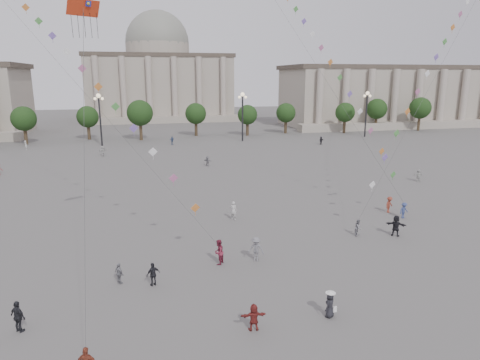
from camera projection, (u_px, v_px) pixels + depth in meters
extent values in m
plane|color=#504E4C|center=(269.00, 313.00, 25.80)|extent=(360.00, 360.00, 0.00)
cube|color=#9F9785|center=(415.00, 97.00, 130.38)|extent=(80.00, 22.00, 16.00)
cube|color=#473D34|center=(417.00, 68.00, 128.36)|extent=(81.60, 22.44, 1.20)
cube|color=#9F9785|center=(441.00, 124.00, 119.71)|extent=(84.00, 4.00, 2.00)
cube|color=#9F9785|center=(160.00, 89.00, 146.56)|extent=(46.00, 30.00, 20.00)
cube|color=#473D34|center=(158.00, 57.00, 144.07)|extent=(46.92, 30.60, 1.20)
cube|color=#9F9785|center=(163.00, 120.00, 132.57)|extent=(48.30, 4.00, 2.00)
cylinder|color=#9F9785|center=(158.00, 51.00, 143.63)|extent=(21.00, 21.00, 5.00)
sphere|color=gray|center=(158.00, 43.00, 143.04)|extent=(21.00, 21.00, 21.00)
cylinder|color=#332719|center=(32.00, 134.00, 92.65)|extent=(0.70, 0.70, 3.52)
sphere|color=black|center=(30.00, 117.00, 91.79)|extent=(5.12, 5.12, 5.12)
cylinder|color=#332719|center=(90.00, 133.00, 95.29)|extent=(0.70, 0.70, 3.52)
sphere|color=black|center=(89.00, 116.00, 94.43)|extent=(5.12, 5.12, 5.12)
cylinder|color=#332719|center=(145.00, 131.00, 97.93)|extent=(0.70, 0.70, 3.52)
sphere|color=black|center=(145.00, 115.00, 97.07)|extent=(5.12, 5.12, 5.12)
cylinder|color=#332719|center=(197.00, 130.00, 100.57)|extent=(0.70, 0.70, 3.52)
sphere|color=black|center=(197.00, 114.00, 99.70)|extent=(5.12, 5.12, 5.12)
cylinder|color=#332719|center=(247.00, 129.00, 103.21)|extent=(0.70, 0.70, 3.52)
sphere|color=black|center=(247.00, 113.00, 102.34)|extent=(5.12, 5.12, 5.12)
cylinder|color=#332719|center=(294.00, 127.00, 105.85)|extent=(0.70, 0.70, 3.52)
sphere|color=black|center=(294.00, 112.00, 104.98)|extent=(5.12, 5.12, 5.12)
cylinder|color=#332719|center=(338.00, 126.00, 108.48)|extent=(0.70, 0.70, 3.52)
sphere|color=black|center=(339.00, 111.00, 107.62)|extent=(5.12, 5.12, 5.12)
cylinder|color=#332719|center=(381.00, 125.00, 111.12)|extent=(0.70, 0.70, 3.52)
sphere|color=black|center=(382.00, 111.00, 110.26)|extent=(5.12, 5.12, 5.12)
cylinder|color=#332719|center=(422.00, 124.00, 113.76)|extent=(0.70, 0.70, 3.52)
sphere|color=black|center=(423.00, 110.00, 112.90)|extent=(5.12, 5.12, 5.12)
cylinder|color=#262628|center=(100.00, 122.00, 87.61)|extent=(0.36, 0.36, 10.00)
sphere|color=#FFE5B2|center=(98.00, 96.00, 86.40)|extent=(0.90, 0.90, 0.90)
sphere|color=#FFE5B2|center=(95.00, 99.00, 86.38)|extent=(0.60, 0.60, 0.60)
sphere|color=#FFE5B2|center=(102.00, 99.00, 86.69)|extent=(0.60, 0.60, 0.60)
cylinder|color=#262628|center=(242.00, 118.00, 94.21)|extent=(0.36, 0.36, 10.00)
sphere|color=#FFE5B2|center=(243.00, 94.00, 92.99)|extent=(0.90, 0.90, 0.90)
sphere|color=#FFE5B2|center=(239.00, 97.00, 92.98)|extent=(0.60, 0.60, 0.60)
sphere|color=#FFE5B2|center=(246.00, 97.00, 93.29)|extent=(0.60, 0.60, 0.60)
cylinder|color=#262628|center=(366.00, 116.00, 100.81)|extent=(0.36, 0.36, 10.00)
sphere|color=#FFE5B2|center=(368.00, 93.00, 99.59)|extent=(0.90, 0.90, 0.90)
sphere|color=#FFE5B2|center=(365.00, 96.00, 99.58)|extent=(0.60, 0.60, 0.60)
sphere|color=#FFE5B2|center=(370.00, 96.00, 99.89)|extent=(0.60, 0.60, 0.60)
imported|color=#374D7C|center=(172.00, 141.00, 89.83)|extent=(1.09, 0.59, 1.76)
imported|color=black|center=(396.00, 226.00, 38.11)|extent=(1.76, 1.49, 1.91)
imported|color=silver|center=(103.00, 151.00, 76.74)|extent=(1.70, 1.46, 1.84)
imported|color=slate|center=(256.00, 249.00, 32.89)|extent=(1.44, 1.19, 1.94)
imported|color=#BABAB6|center=(418.00, 175.00, 58.25)|extent=(1.54, 0.57, 1.63)
imported|color=maroon|center=(389.00, 205.00, 44.75)|extent=(1.28, 1.10, 1.72)
imported|color=black|center=(321.00, 140.00, 90.19)|extent=(1.56, 1.32, 1.69)
imported|color=silver|center=(26.00, 145.00, 83.53)|extent=(0.74, 0.80, 1.83)
imported|color=slate|center=(207.00, 161.00, 68.29)|extent=(1.37, 1.34, 1.57)
imported|color=#BAB9B6|center=(233.00, 211.00, 42.48)|extent=(0.83, 0.78, 1.90)
imported|color=black|center=(18.00, 317.00, 23.68)|extent=(1.13, 1.04, 1.86)
imported|color=maroon|center=(254.00, 317.00, 23.89)|extent=(1.49, 0.54, 1.58)
imported|color=slate|center=(119.00, 274.00, 29.30)|extent=(0.82, 0.92, 1.49)
imported|color=black|center=(153.00, 274.00, 29.02)|extent=(1.05, 0.76, 1.65)
imported|color=maroon|center=(219.00, 252.00, 32.33)|extent=(1.14, 1.20, 1.95)
imported|color=#354478|center=(404.00, 210.00, 42.97)|extent=(1.18, 0.87, 1.64)
imported|color=slate|center=(358.00, 228.00, 38.23)|extent=(0.93, 0.92, 1.52)
imported|color=black|center=(330.00, 305.00, 25.19)|extent=(0.92, 0.87, 1.58)
cone|color=white|center=(331.00, 292.00, 25.00)|extent=(0.52, 0.52, 0.14)
cylinder|color=white|center=(331.00, 293.00, 25.01)|extent=(0.60, 0.60, 0.02)
cube|color=white|center=(335.00, 309.00, 25.16)|extent=(0.22, 0.10, 0.35)
cube|color=red|center=(83.00, 8.00, 28.13)|extent=(2.14, 1.61, 1.02)
cube|color=#178223|center=(77.00, 3.00, 27.96)|extent=(0.40, 0.35, 0.34)
cube|color=#202FB2|center=(88.00, 4.00, 28.11)|extent=(0.40, 0.35, 0.34)
sphere|color=gold|center=(77.00, 3.00, 27.92)|extent=(0.20, 0.20, 0.20)
sphere|color=gold|center=(88.00, 4.00, 28.07)|extent=(0.20, 0.20, 0.20)
cylinder|color=#3F3F3F|center=(84.00, 149.00, 23.91)|extent=(0.02, 0.02, 21.25)
cylinder|color=#3F3F3F|center=(22.00, 21.00, 44.58)|extent=(0.02, 0.02, 65.34)
cube|color=orange|center=(195.00, 208.00, 33.06)|extent=(0.76, 0.25, 0.76)
cube|color=#BA6294|center=(174.00, 178.00, 34.03)|extent=(0.76, 0.25, 0.76)
cube|color=white|center=(153.00, 152.00, 35.04)|extent=(0.76, 0.25, 0.76)
cube|color=#7C5DBA|center=(134.00, 128.00, 36.07)|extent=(0.76, 0.25, 0.76)
cube|color=#4C9745|center=(115.00, 107.00, 37.11)|extent=(0.76, 0.25, 0.76)
cube|color=orange|center=(98.00, 87.00, 38.17)|extent=(0.76, 0.25, 0.76)
cube|color=#BA6294|center=(82.00, 68.00, 39.24)|extent=(0.76, 0.25, 0.76)
cube|color=white|center=(67.00, 51.00, 40.31)|extent=(0.76, 0.25, 0.76)
cube|color=#7C5DBA|center=(52.00, 36.00, 41.39)|extent=(0.76, 0.25, 0.76)
cube|color=#4C9745|center=(39.00, 21.00, 42.48)|extent=(0.76, 0.25, 0.76)
cube|color=orange|center=(26.00, 7.00, 43.57)|extent=(0.76, 0.25, 0.76)
cube|color=#4C9745|center=(393.00, 175.00, 43.58)|extent=(0.76, 0.25, 0.76)
cube|color=orange|center=(382.00, 151.00, 44.47)|extent=(0.76, 0.25, 0.76)
cube|color=#BA6294|center=(371.00, 130.00, 45.40)|extent=(0.76, 0.25, 0.76)
cube|color=white|center=(360.00, 111.00, 46.36)|extent=(0.76, 0.25, 0.76)
cube|color=#7C5DBA|center=(350.00, 94.00, 47.33)|extent=(0.76, 0.25, 0.76)
cube|color=#4C9745|center=(340.00, 77.00, 48.32)|extent=(0.76, 0.25, 0.76)
cube|color=orange|center=(330.00, 62.00, 49.32)|extent=(0.76, 0.25, 0.76)
cube|color=#BA6294|center=(321.00, 48.00, 50.32)|extent=(0.76, 0.25, 0.76)
cube|color=white|center=(312.00, 34.00, 51.33)|extent=(0.76, 0.25, 0.76)
cube|color=#7C5DBA|center=(304.00, 21.00, 52.35)|extent=(0.76, 0.25, 0.76)
cube|color=#4C9745|center=(296.00, 9.00, 53.37)|extent=(0.76, 0.25, 0.76)
cylinder|color=#3F3F3F|center=(465.00, 20.00, 52.39)|extent=(0.02, 0.02, 64.37)
cube|color=white|center=(372.00, 185.00, 39.11)|extent=(0.76, 0.25, 0.76)
cube|color=#7C5DBA|center=(385.00, 157.00, 40.30)|extent=(0.76, 0.25, 0.76)
cube|color=#4C9745|center=(397.00, 133.00, 41.54)|extent=(0.76, 0.25, 0.76)
cube|color=orange|center=(407.00, 111.00, 42.79)|extent=(0.76, 0.25, 0.76)
cube|color=#BA6294|center=(418.00, 92.00, 44.06)|extent=(0.76, 0.25, 0.76)
cube|color=white|center=(427.00, 74.00, 45.35)|extent=(0.76, 0.25, 0.76)
cube|color=#7C5DBA|center=(436.00, 57.00, 46.64)|extent=(0.76, 0.25, 0.76)
cube|color=#4C9745|center=(445.00, 42.00, 47.94)|extent=(0.76, 0.25, 0.76)
cube|color=orange|center=(453.00, 27.00, 49.26)|extent=(0.76, 0.25, 0.76)
cube|color=#BA6294|center=(460.00, 14.00, 50.57)|extent=(0.76, 0.25, 0.76)
cube|color=white|center=(468.00, 2.00, 51.90)|extent=(0.76, 0.25, 0.76)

